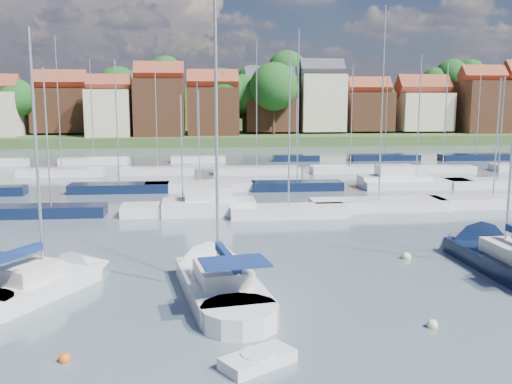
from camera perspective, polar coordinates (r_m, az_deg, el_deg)
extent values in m
plane|color=#4A5D65|center=(63.72, -0.31, 1.37)|extent=(260.00, 260.00, 0.00)
cube|color=silver|center=(27.76, -20.97, -9.12)|extent=(5.02, 6.34, 1.20)
cone|color=silver|center=(30.35, -16.09, -7.30)|extent=(3.54, 3.70, 2.46)
cube|color=beige|center=(27.21, -21.69, -7.43)|extent=(2.70, 2.98, 0.70)
cylinder|color=#B2B2B7|center=(26.84, -21.10, 3.50)|extent=(0.14, 0.14, 10.91)
cylinder|color=#B2B2B7|center=(26.44, -23.06, -6.08)|extent=(1.69, 2.90, 0.10)
cube|color=navy|center=(26.40, -23.08, -5.77)|extent=(1.78, 2.86, 0.35)
cube|color=silver|center=(25.99, -3.58, -9.75)|extent=(4.25, 7.83, 1.20)
cone|color=silver|center=(30.35, -5.34, -6.97)|extent=(3.64, 4.06, 3.10)
cylinder|color=silver|center=(22.59, -1.65, -12.73)|extent=(3.56, 3.56, 1.20)
cube|color=beige|center=(25.21, -3.36, -8.08)|extent=(2.64, 3.41, 0.70)
cylinder|color=#B2B2B7|center=(25.11, -3.99, 7.01)|extent=(0.14, 0.14, 13.76)
cylinder|color=#B2B2B7|center=(24.00, -2.88, -6.85)|extent=(0.76, 4.09, 0.10)
cube|color=navy|center=(23.96, -2.88, -6.51)|extent=(0.93, 3.92, 0.35)
cube|color=navy|center=(22.66, -2.16, -7.04)|extent=(2.90, 2.26, 0.08)
cube|color=black|center=(32.30, 24.07, -6.75)|extent=(3.61, 8.19, 1.20)
cone|color=black|center=(36.55, 19.95, -4.70)|extent=(3.49, 4.03, 3.37)
cube|color=silver|center=(19.60, 0.19, -16.52)|extent=(2.73, 2.32, 0.49)
cylinder|color=silver|center=(19.54, 0.19, -16.16)|extent=(1.16, 1.16, 0.31)
sphere|color=#D85914|center=(20.96, -18.57, -15.78)|extent=(0.42, 0.42, 0.42)
sphere|color=#D85914|center=(24.41, -4.01, -11.66)|extent=(0.46, 0.46, 0.46)
sphere|color=beige|center=(23.61, 17.21, -12.81)|extent=(0.44, 0.44, 0.44)
sphere|color=beige|center=(32.79, 14.78, -6.46)|extent=(0.54, 0.54, 0.54)
cube|color=black|center=(45.55, -19.78, -1.89)|extent=(8.01, 2.24, 1.00)
cylinder|color=#B2B2B7|center=(44.86, -20.17, 5.12)|extent=(0.12, 0.12, 10.16)
cube|color=silver|center=(43.86, -7.31, -1.82)|extent=(9.22, 2.58, 1.00)
cylinder|color=#B2B2B7|center=(43.22, -7.44, 4.16)|extent=(0.12, 0.12, 8.18)
cube|color=silver|center=(42.80, 3.27, -2.04)|extent=(8.78, 2.46, 1.00)
cylinder|color=#B2B2B7|center=(42.04, 3.35, 6.05)|extent=(0.12, 0.12, 11.06)
cube|color=silver|center=(46.53, 12.15, -1.32)|extent=(10.79, 3.02, 1.00)
cylinder|color=#B2B2B7|center=(45.78, 12.49, 8.49)|extent=(0.12, 0.12, 14.87)
cube|color=silver|center=(50.69, 22.58, -0.97)|extent=(10.13, 2.84, 1.00)
cylinder|color=#B2B2B7|center=(50.09, 22.95, 5.01)|extent=(0.12, 0.12, 9.59)
cube|color=silver|center=(43.62, -4.75, -1.64)|extent=(7.00, 2.60, 1.40)
cube|color=silver|center=(43.43, -4.77, -0.21)|extent=(3.50, 2.20, 1.30)
cube|color=black|center=(55.63, -13.49, 0.33)|extent=(9.30, 2.60, 1.00)
cylinder|color=#B2B2B7|center=(55.04, -13.74, 6.77)|extent=(0.12, 0.12, 11.48)
cube|color=silver|center=(55.48, -5.63, 0.52)|extent=(10.40, 2.91, 1.00)
cylinder|color=#B2B2B7|center=(54.96, -5.71, 5.56)|extent=(0.12, 0.12, 8.77)
cube|color=black|center=(55.58, 4.13, 0.56)|extent=(8.80, 2.46, 1.00)
cylinder|color=#B2B2B7|center=(54.95, 4.22, 8.48)|extent=(0.12, 0.12, 14.33)
cube|color=silver|center=(58.69, 15.69, 0.70)|extent=(10.73, 3.00, 1.00)
cylinder|color=#B2B2B7|center=(58.12, 15.97, 7.12)|extent=(0.12, 0.12, 12.14)
cube|color=silver|center=(62.09, 23.01, 0.76)|extent=(10.48, 2.93, 1.00)
cylinder|color=#B2B2B7|center=(61.59, 23.34, 5.95)|extent=(0.12, 0.12, 10.28)
cube|color=silver|center=(58.77, 13.64, 0.94)|extent=(7.00, 2.60, 1.40)
cube|color=silver|center=(58.63, 13.68, 2.00)|extent=(3.50, 2.20, 1.30)
cube|color=silver|center=(69.37, -18.82, 1.81)|extent=(9.71, 2.72, 1.00)
cylinder|color=#B2B2B7|center=(68.87, -19.16, 8.38)|extent=(0.12, 0.12, 14.88)
cube|color=silver|center=(68.04, -9.80, 2.04)|extent=(8.49, 2.38, 1.00)
cylinder|color=#B2B2B7|center=(67.56, -9.94, 7.22)|extent=(0.12, 0.12, 11.31)
cube|color=silver|center=(67.48, 0.06, 2.11)|extent=(10.16, 2.85, 1.00)
cylinder|color=#B2B2B7|center=(66.97, 0.06, 8.75)|extent=(0.12, 0.12, 14.59)
cube|color=silver|center=(69.67, 9.41, 2.21)|extent=(9.53, 2.67, 1.00)
cylinder|color=#B2B2B7|center=(69.20, 9.55, 7.53)|extent=(0.12, 0.12, 11.91)
cube|color=silver|center=(72.04, 18.17, 2.10)|extent=(7.62, 2.13, 1.00)
cylinder|color=#B2B2B7|center=(71.58, 18.43, 7.32)|extent=(0.12, 0.12, 12.13)
cube|color=silver|center=(81.10, -15.88, 2.96)|extent=(9.24, 2.59, 1.00)
cylinder|color=#B2B2B7|center=(80.68, -16.10, 7.96)|extent=(0.12, 0.12, 13.17)
cube|color=silver|center=(80.58, -5.80, 3.22)|extent=(7.57, 2.12, 1.00)
cylinder|color=#B2B2B7|center=(80.19, -5.87, 7.22)|extent=(0.12, 0.12, 10.24)
cube|color=black|center=(81.93, 4.03, 3.35)|extent=(6.58, 1.84, 1.00)
cylinder|color=#B2B2B7|center=(81.60, 4.07, 6.49)|extent=(0.12, 0.12, 8.01)
cube|color=black|center=(85.06, 12.75, 3.36)|extent=(9.92, 2.78, 1.00)
cylinder|color=#B2B2B7|center=(84.68, 12.90, 7.37)|extent=(0.12, 0.12, 10.92)
cube|color=black|center=(89.26, 21.13, 3.23)|extent=(10.55, 2.95, 1.00)
cylinder|color=#B2B2B7|center=(88.89, 21.36, 7.24)|extent=(0.12, 0.12, 11.51)
cube|color=#3B5028|center=(140.22, -3.32, 5.76)|extent=(200.00, 70.00, 3.00)
cube|color=#3B5028|center=(164.99, -3.72, 7.91)|extent=(200.00, 60.00, 14.00)
cube|color=brown|center=(123.77, -18.85, 7.74)|extent=(10.37, 9.97, 8.73)
cube|color=brown|center=(123.81, -18.99, 10.34)|extent=(10.57, 5.13, 5.13)
cube|color=beige|center=(113.12, -14.41, 7.60)|extent=(8.09, 8.80, 8.96)
cube|color=brown|center=(113.13, -14.52, 10.37)|extent=(8.25, 4.00, 4.00)
cube|color=brown|center=(113.03, -9.59, 8.27)|extent=(9.36, 10.17, 10.97)
cube|color=brown|center=(113.13, -9.69, 11.63)|extent=(9.54, 4.63, 4.63)
cube|color=brown|center=(114.55, -4.33, 7.99)|extent=(9.90, 8.56, 9.42)
cube|color=brown|center=(114.58, -4.37, 10.96)|extent=(10.10, 4.90, 4.90)
cube|color=brown|center=(120.45, 1.45, 8.38)|extent=(10.59, 8.93, 9.49)
cube|color=#383A42|center=(120.52, 1.46, 11.25)|extent=(10.80, 5.24, 5.24)
cube|color=beige|center=(121.40, 6.54, 8.84)|extent=(9.01, 8.61, 11.65)
cube|color=#383A42|center=(121.56, 6.60, 12.10)|extent=(9.19, 4.46, 4.46)
cube|color=brown|center=(125.21, 11.13, 7.90)|extent=(9.10, 9.34, 8.00)
cube|color=brown|center=(125.21, 11.21, 10.24)|extent=(9.28, 4.50, 4.50)
cube|color=beige|center=(128.73, 16.26, 7.71)|extent=(10.86, 9.59, 7.88)
cube|color=brown|center=(128.73, 16.36, 10.06)|extent=(11.07, 5.37, 5.37)
cube|color=brown|center=(131.18, 21.55, 7.88)|extent=(9.18, 9.96, 10.97)
cube|color=brown|center=(131.26, 21.72, 10.76)|extent=(9.36, 4.54, 4.54)
cylinder|color=#382619|center=(151.93, 18.86, 8.66)|extent=(0.50, 0.50, 4.47)
sphere|color=#205A1C|center=(152.04, 18.98, 10.94)|extent=(8.18, 8.18, 8.18)
cylinder|color=#382619|center=(119.25, -1.22, 6.87)|extent=(0.50, 0.50, 4.46)
sphere|color=#205A1C|center=(119.15, -1.23, 9.78)|extent=(8.15, 8.15, 8.15)
cylinder|color=#382619|center=(138.16, 3.11, 9.15)|extent=(0.50, 0.50, 5.15)
sphere|color=#205A1C|center=(138.33, 3.13, 12.04)|extent=(9.41, 9.41, 9.41)
cylinder|color=#382619|center=(139.36, -8.98, 9.09)|extent=(0.50, 0.50, 4.56)
sphere|color=#205A1C|center=(139.50, -9.05, 11.64)|extent=(8.34, 8.34, 8.34)
cylinder|color=#382619|center=(129.32, -13.52, 6.96)|extent=(0.50, 0.50, 5.15)
sphere|color=#205A1C|center=(129.27, -13.64, 10.05)|extent=(9.42, 9.42, 9.42)
cylinder|color=#382619|center=(134.21, -20.05, 7.84)|extent=(0.50, 0.50, 3.42)
sphere|color=#205A1C|center=(134.23, -20.16, 9.81)|extent=(6.26, 6.26, 6.26)
cylinder|color=#382619|center=(129.18, 3.06, 6.89)|extent=(0.50, 0.50, 3.77)
sphere|color=#205A1C|center=(129.07, 3.08, 9.16)|extent=(6.89, 6.89, 6.89)
cylinder|color=#382619|center=(114.86, 1.78, 6.97)|extent=(0.50, 0.50, 5.21)
sphere|color=#205A1C|center=(114.80, 1.80, 10.50)|extent=(9.53, 9.53, 9.53)
cylinder|color=#382619|center=(141.91, 22.98, 6.22)|extent=(0.50, 0.50, 2.97)
sphere|color=#205A1C|center=(141.81, 23.08, 7.85)|extent=(5.44, 5.44, 5.44)
cylinder|color=#382619|center=(116.79, -3.41, 6.90)|extent=(0.50, 0.50, 4.84)
sphere|color=#205A1C|center=(116.71, -3.44, 10.13)|extent=(8.85, 8.85, 8.85)
cylinder|color=#382619|center=(150.48, 17.39, 8.60)|extent=(0.50, 0.50, 3.72)
sphere|color=#205A1C|center=(150.54, 17.48, 10.51)|extent=(6.80, 6.80, 6.80)
cylinder|color=#382619|center=(131.58, 21.53, 6.37)|extent=(0.50, 0.50, 4.05)
sphere|color=#205A1C|center=(131.49, 21.67, 8.75)|extent=(7.40, 7.40, 7.40)
cylinder|color=#382619|center=(120.91, -22.70, 6.09)|extent=(0.50, 0.50, 4.00)
sphere|color=#205A1C|center=(120.80, -22.86, 8.66)|extent=(7.32, 7.32, 7.32)
cylinder|color=#382619|center=(136.74, -0.39, 8.88)|extent=(0.50, 0.50, 3.93)
sphere|color=#205A1C|center=(136.81, -0.39, 11.12)|extent=(7.19, 7.19, 7.19)
cylinder|color=#382619|center=(128.46, 10.89, 6.74)|extent=(0.50, 0.50, 3.82)
sphere|color=#205A1C|center=(128.36, 10.96, 9.05)|extent=(6.99, 6.99, 6.99)
cylinder|color=#382619|center=(116.65, -11.46, 6.40)|extent=(0.50, 0.50, 3.48)
sphere|color=#205A1C|center=(116.53, -11.54, 8.72)|extent=(6.37, 6.37, 6.37)
cylinder|color=#382619|center=(140.91, 21.17, 6.32)|extent=(0.50, 0.50, 2.99)
sphere|color=#205A1C|center=(140.80, 21.26, 7.96)|extent=(5.46, 5.46, 5.46)
cylinder|color=#382619|center=(122.38, -1.27, 6.65)|extent=(0.50, 0.50, 3.25)
sphere|color=#205A1C|center=(122.27, -1.27, 8.71)|extent=(5.94, 5.94, 5.94)
cylinder|color=#382619|center=(123.74, -4.43, 6.59)|extent=(0.50, 0.50, 2.98)
sphere|color=#205A1C|center=(123.62, -4.45, 8.47)|extent=(5.46, 5.46, 5.46)
cylinder|color=#382619|center=(160.93, 20.53, 8.87)|extent=(0.50, 0.50, 4.29)
sphere|color=#205A1C|center=(161.06, 20.65, 10.94)|extent=(7.84, 7.84, 7.84)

